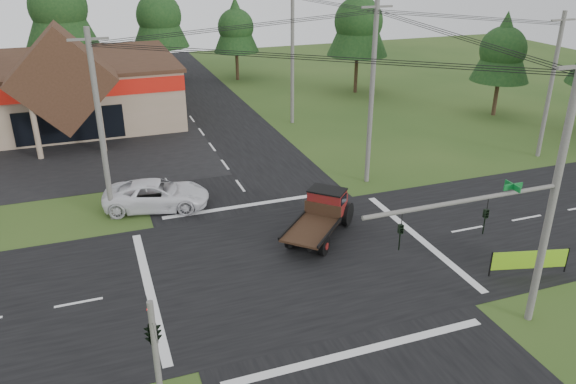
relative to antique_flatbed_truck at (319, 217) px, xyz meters
name	(u,v)px	position (x,y,z in m)	size (l,w,h in m)	color
ground	(295,262)	(-2.08, -1.98, -1.17)	(120.00, 120.00, 0.00)	#294518
road_ns	(295,262)	(-2.08, -1.98, -1.16)	(12.00, 120.00, 0.02)	black
road_ew	(295,262)	(-2.08, -1.98, -1.16)	(120.00, 12.00, 0.02)	black
parking_apron	(13,165)	(-16.08, 17.02, -1.16)	(28.00, 14.00, 0.02)	black
traffic_signal_mast	(512,230)	(3.74, -9.48, 3.25)	(8.12, 0.24, 7.00)	#595651
traffic_signal_corner	(152,322)	(-9.58, -9.30, 2.35)	(0.53, 2.48, 4.40)	#595651
utility_pole_nr	(554,194)	(5.42, -9.48, 4.47)	(2.00, 0.30, 11.00)	#595651
utility_pole_nw	(100,127)	(-10.08, 6.02, 4.22)	(2.00, 0.30, 10.50)	#595651
utility_pole_ne	(372,92)	(5.92, 6.02, 4.72)	(2.00, 0.30, 11.50)	#595651
utility_pole_far	(551,85)	(19.92, 6.02, 4.07)	(2.00, 0.30, 10.20)	#595651
utility_pole_n	(292,56)	(5.92, 20.02, 4.57)	(2.00, 0.30, 11.20)	#595651
tree_row_c	(57,4)	(-12.08, 39.02, 7.55)	(7.28, 7.28, 13.13)	#332316
tree_row_d	(159,13)	(-2.08, 40.02, 6.21)	(6.16, 6.16, 11.11)	#332316
tree_row_e	(236,25)	(5.92, 38.02, 4.86)	(5.04, 5.04, 9.09)	#332316
tree_side_ne	(359,19)	(15.92, 28.02, 6.21)	(6.16, 6.16, 11.11)	#332316
tree_side_e_near	(503,47)	(23.92, 16.02, 4.86)	(5.04, 5.04, 9.09)	#332316
antique_flatbed_truck	(319,217)	(0.00, 0.00, 0.00)	(2.14, 5.60, 2.34)	#60170D
roadside_banner	(529,262)	(7.77, -6.72, -0.52)	(3.80, 0.11, 1.30)	#6DA916
white_pickup	(157,195)	(-7.50, 6.55, -0.34)	(2.77, 6.00, 1.67)	white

